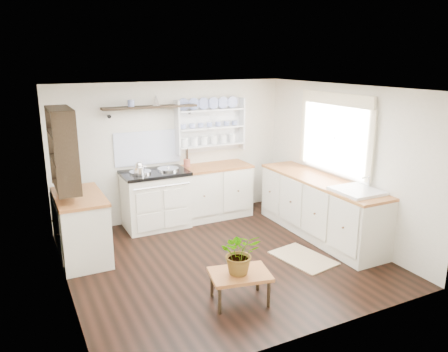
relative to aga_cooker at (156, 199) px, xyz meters
The scene contains 19 objects.
floor 1.70m from the aga_cooker, 74.44° to the right, with size 4.00×3.80×0.01m, color black.
wall_back 0.87m from the aga_cooker, 37.08° to the left, with size 4.00×0.02×2.30m, color beige.
wall_right 2.98m from the aga_cooker, 32.79° to the right, with size 0.02×3.80×2.30m, color beige.
wall_left 2.32m from the aga_cooker, 134.88° to the right, with size 0.02×3.80×2.30m, color beige.
ceiling 2.45m from the aga_cooker, 74.44° to the right, with size 4.00×3.80×0.01m, color white.
window 2.98m from the aga_cooker, 30.75° to the right, with size 0.08×1.55×1.22m.
aga_cooker is the anchor object (origin of this frame).
back_cabinets 1.04m from the aga_cooker, ahead, with size 1.27×0.63×0.90m.
right_cabinets 2.59m from the aga_cooker, 34.52° to the right, with size 0.62×2.43×0.90m.
belfast_sink 3.10m from the aga_cooker, 46.08° to the right, with size 0.55×0.60×0.45m.
left_cabinets 1.43m from the aga_cooker, 152.07° to the right, with size 0.62×1.13×0.90m.
plate_rack 1.56m from the aga_cooker, 15.12° to the left, with size 1.20×0.22×0.90m.
high_shelf 1.45m from the aga_cooker, 79.89° to the left, with size 1.50×0.29×0.16m.
left_shelving 1.89m from the aga_cooker, 154.48° to the right, with size 0.28×0.80×1.05m, color black.
kettle 0.64m from the aga_cooker, 156.85° to the right, with size 0.16×0.16×0.20m, color silver, non-canonical shape.
utensil_crock 0.79m from the aga_cooker, 10.48° to the left, with size 0.11×0.11×0.13m, color brown.
center_table 2.63m from the aga_cooker, 87.33° to the right, with size 0.74×0.59×0.36m.
potted_plant 2.63m from the aga_cooker, 87.33° to the right, with size 0.44×0.38×0.49m, color #3F7233.
floor_rug 2.54m from the aga_cooker, 55.25° to the right, with size 0.55×0.85×0.02m, color #81624B.
Camera 1 is at (-2.43, -4.91, 2.65)m, focal length 35.00 mm.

